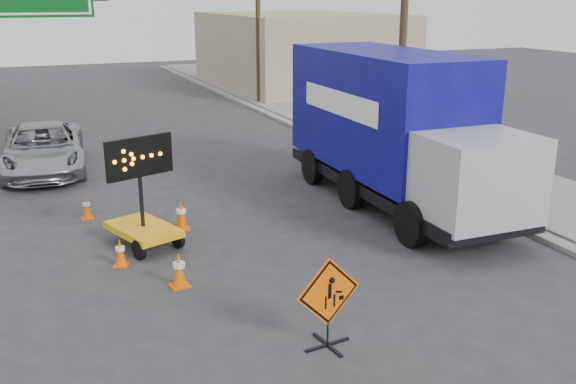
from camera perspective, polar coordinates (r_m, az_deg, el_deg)
ground at (r=11.44m, az=2.24°, el=-12.83°), size 100.00×100.00×0.00m
curb_right at (r=27.15m, az=2.54°, el=5.06°), size 0.40×60.00×0.12m
sidewalk_right at (r=28.20m, az=6.78°, el=5.44°), size 4.00×60.00×0.15m
building_right_far at (r=42.75m, az=0.92°, el=12.50°), size 10.00×14.00×4.60m
highway_gantry at (r=26.91m, az=-24.14°, el=14.30°), size 6.18×0.38×6.90m
utility_pole_near at (r=22.60m, az=10.23°, el=14.23°), size 1.80×0.26×9.00m
utility_pole_far at (r=35.18m, az=-2.68°, el=15.39°), size 1.80×0.26×9.00m
construction_sign at (r=10.81m, az=3.60°, el=-9.58°), size 1.22×0.87×1.62m
arrow_board at (r=15.48m, az=-12.78°, el=-2.61°), size 1.68×2.13×2.65m
pickup_truck at (r=23.08m, az=-20.93°, el=3.63°), size 3.03×5.83×1.57m
box_truck at (r=18.17m, az=9.37°, el=4.83°), size 2.99×8.96×4.24m
cone_a at (r=13.30m, az=-9.66°, el=-6.81°), size 0.42×0.42×0.75m
cone_b at (r=14.58m, az=-14.69°, el=-5.20°), size 0.42×0.42×0.63m
cone_c at (r=16.43m, az=-9.48°, el=-2.04°), size 0.45×0.45×0.78m
cone_d at (r=17.85m, az=-17.46°, el=-1.30°), size 0.34×0.34×0.63m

